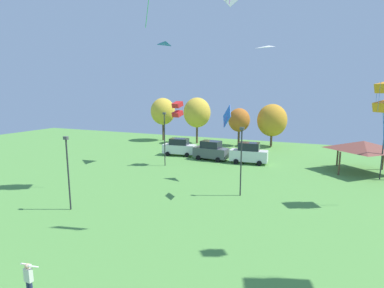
{
  "coord_description": "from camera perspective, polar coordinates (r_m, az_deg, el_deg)",
  "views": [
    {
      "loc": [
        3.3,
        3.84,
        8.87
      ],
      "look_at": [
        -1.67,
        15.31,
        6.73
      ],
      "focal_mm": 28.0,
      "sensor_mm": 36.0,
      "label": 1
    }
  ],
  "objects": [
    {
      "name": "light_post_3",
      "position": [
        36.25,
        32.61,
        -0.48
      ],
      "size": [
        0.36,
        0.2,
        6.06
      ],
      "color": "#2D2D33",
      "rests_on": "ground"
    },
    {
      "name": "kite_flying_3",
      "position": [
        25.1,
        6.67,
        5.27
      ],
      "size": [
        1.14,
        1.64,
        1.91
      ],
      "color": "blue"
    },
    {
      "name": "light_post_2",
      "position": [
        24.48,
        -22.56,
        -4.35
      ],
      "size": [
        0.36,
        0.2,
        5.69
      ],
      "color": "#2D2D33",
      "rests_on": "ground"
    },
    {
      "name": "light_post_0",
      "position": [
        36.52,
        -5.24,
        1.5
      ],
      "size": [
        0.36,
        0.2,
        6.57
      ],
      "color": "#2D2D33",
      "rests_on": "ground"
    },
    {
      "name": "light_post_1",
      "position": [
        26.02,
        9.35,
        -2.54
      ],
      "size": [
        0.36,
        0.2,
        6.03
      ],
      "color": "#2D2D33",
      "rests_on": "ground"
    },
    {
      "name": "parked_car_second_from_left",
      "position": [
        40.16,
        3.62,
        -1.26
      ],
      "size": [
        4.75,
        2.37,
        2.57
      ],
      "rotation": [
        0.0,
        0.0,
        -0.09
      ],
      "color": "#4C5156",
      "rests_on": "ground"
    },
    {
      "name": "kite_flying_6",
      "position": [
        36.55,
        -2.78,
        6.63
      ],
      "size": [
        1.25,
        1.34,
        1.94
      ],
      "color": "red"
    },
    {
      "name": "parked_car_third_from_left",
      "position": [
        38.64,
        10.77,
        -1.76
      ],
      "size": [
        4.78,
        2.16,
        2.7
      ],
      "rotation": [
        0.0,
        0.0,
        0.07
      ],
      "color": "silver",
      "rests_on": "ground"
    },
    {
      "name": "parked_car_leftmost",
      "position": [
        42.93,
        -2.45,
        -0.59
      ],
      "size": [
        4.83,
        2.39,
        2.46
      ],
      "rotation": [
        0.0,
        0.0,
        0.12
      ],
      "color": "silver",
      "rests_on": "ground"
    },
    {
      "name": "person_standing_mid_field",
      "position": [
        15.85,
        -28.66,
        -21.54
      ],
      "size": [
        0.52,
        0.49,
        1.7
      ],
      "rotation": [
        0.0,
        0.0,
        0.5
      ],
      "color": "navy",
      "rests_on": "ground"
    },
    {
      "name": "treeline_tree_2",
      "position": [
        51.08,
        8.97,
        4.51
      ],
      "size": [
        3.61,
        3.61,
        6.36
      ],
      "color": "brown",
      "rests_on": "ground"
    },
    {
      "name": "kite_flying_5",
      "position": [
        39.02,
        -3.84,
        16.98
      ],
      "size": [
        2.6,
        2.5,
        0.33
      ],
      "color": "blue"
    },
    {
      "name": "park_pavilion",
      "position": [
        38.53,
        29.87,
        -0.24
      ],
      "size": [
        6.21,
        5.96,
        3.6
      ],
      "color": "brown",
      "rests_on": "ground"
    },
    {
      "name": "treeline_tree_1",
      "position": [
        52.95,
        0.96,
        5.99
      ],
      "size": [
        4.77,
        4.77,
        8.09
      ],
      "color": "brown",
      "rests_on": "ground"
    },
    {
      "name": "treeline_tree_3",
      "position": [
        51.43,
        15.0,
        4.38
      ],
      "size": [
        4.87,
        4.87,
        7.09
      ],
      "color": "brown",
      "rests_on": "ground"
    },
    {
      "name": "treeline_tree_0",
      "position": [
        56.58,
        -5.57,
        6.19
      ],
      "size": [
        4.54,
        4.54,
        7.96
      ],
      "color": "brown",
      "rests_on": "ground"
    },
    {
      "name": "kite_flying_4",
      "position": [
        31.8,
        14.34,
        16.77
      ],
      "size": [
        1.69,
        1.29,
        0.34
      ],
      "color": "white"
    }
  ]
}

